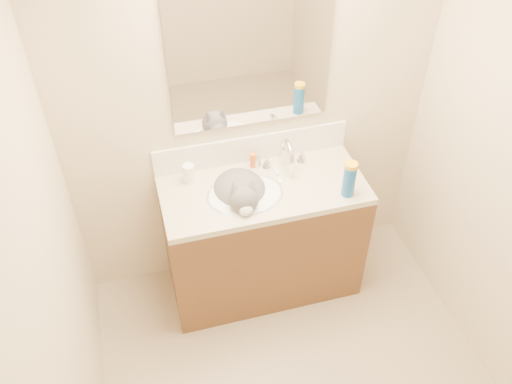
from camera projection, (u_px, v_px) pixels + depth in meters
room_shell at (337, 227)px, 2.03m from camera, size 2.24×2.54×2.52m
vanity_cabinet at (263, 240)px, 3.45m from camera, size 1.20×0.55×0.82m
counter_slab at (264, 190)px, 3.16m from camera, size 1.20×0.55×0.04m
basin at (245, 203)px, 3.15m from camera, size 0.45×0.36×0.14m
faucet at (286, 156)px, 3.22m from camera, size 0.28×0.20×0.21m
cat at (241, 194)px, 3.13m from camera, size 0.36×0.46×0.34m
backsplash at (252, 148)px, 3.28m from camera, size 1.20×0.02×0.18m
mirror at (251, 60)px, 2.88m from camera, size 0.90×0.02×0.80m
pill_bottle at (189, 174)px, 3.14m from camera, size 0.07×0.07×0.12m
pill_label at (189, 176)px, 3.15m from camera, size 0.07×0.07×0.04m
silver_jar at (256, 162)px, 3.28m from camera, size 0.07×0.07×0.06m
amber_bottle at (253, 160)px, 3.26m from camera, size 0.05×0.05×0.10m
toothbrush at (278, 176)px, 3.22m from camera, size 0.02×0.15×0.01m
toothbrush_head at (278, 175)px, 3.21m from camera, size 0.02×0.03×0.02m
spray_can at (349, 181)px, 3.04m from camera, size 0.08×0.08×0.20m
spray_cap at (351, 167)px, 2.97m from camera, size 0.08×0.08×0.04m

